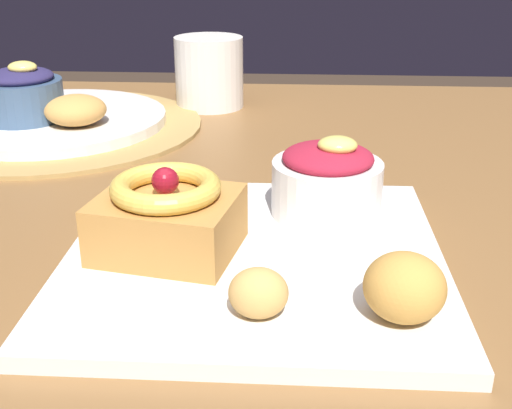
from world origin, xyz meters
TOP-DOWN VIEW (x-y plane):
  - dining_table at (0.00, 0.00)m, footprint 1.46×0.95m
  - woven_placemat at (-0.27, 0.22)m, footprint 0.36×0.36m
  - front_plate at (-0.00, -0.12)m, footprint 0.27×0.27m
  - cake_slice at (-0.06, -0.12)m, footprint 0.11×0.10m
  - berry_ramekin at (0.05, -0.05)m, footprint 0.09×0.09m
  - fritter_front at (0.09, -0.20)m, footprint 0.05×0.05m
  - fritter_middle at (0.01, -0.20)m, footprint 0.04×0.03m
  - back_plate at (-0.27, 0.22)m, footprint 0.27×0.27m
  - back_ramekin at (-0.29, 0.20)m, footprint 0.09×0.09m
  - back_pastry at (-0.22, 0.18)m, footprint 0.07×0.07m
  - coffee_mug at (-0.09, 0.33)m, footprint 0.09×0.09m

SIDE VIEW (x-z plane):
  - dining_table at x=0.00m, z-range 0.28..1.01m
  - woven_placemat at x=-0.27m, z-range 0.73..0.73m
  - front_plate at x=0.00m, z-range 0.73..0.74m
  - back_plate at x=-0.27m, z-range 0.73..0.75m
  - fritter_middle at x=0.01m, z-range 0.74..0.77m
  - fritter_front at x=0.09m, z-range 0.74..0.78m
  - back_pastry at x=-0.22m, z-range 0.75..0.78m
  - cake_slice at x=-0.06m, z-range 0.74..0.80m
  - berry_ramekin at x=0.05m, z-range 0.74..0.80m
  - coffee_mug at x=-0.09m, z-range 0.73..0.82m
  - back_ramekin at x=-0.29m, z-range 0.74..0.81m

